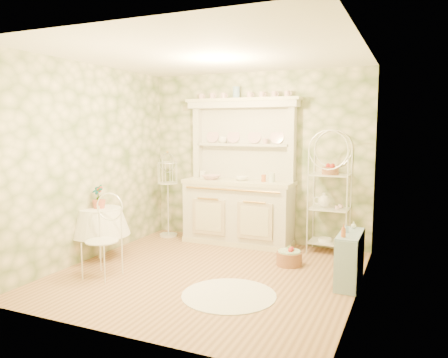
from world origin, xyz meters
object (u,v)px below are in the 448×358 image
at_px(cafe_chair, 102,245).
at_px(birdcage_stand, 168,197).
at_px(side_shelf, 350,259).
at_px(round_table, 100,231).
at_px(floor_basket, 289,258).
at_px(bakers_rack, 330,193).
at_px(kitchen_dresser, 239,172).

height_order(cafe_chair, birdcage_stand, birdcage_stand).
xyz_separation_m(side_shelf, round_table, (-3.36, -0.34, 0.09)).
bearing_deg(side_shelf, floor_basket, 152.72).
relative_size(bakers_rack, cafe_chair, 2.21).
distance_m(bakers_rack, side_shelf, 1.46).
bearing_deg(birdcage_stand, cafe_chair, -81.55).
xyz_separation_m(bakers_rack, birdcage_stand, (-2.66, -0.13, -0.22)).
distance_m(kitchen_dresser, cafe_chair, 2.46).
bearing_deg(side_shelf, kitchen_dresser, 146.65).
bearing_deg(floor_basket, birdcage_stand, 162.82).
height_order(bakers_rack, side_shelf, bakers_rack).
relative_size(cafe_chair, floor_basket, 2.64).
height_order(kitchen_dresser, floor_basket, kitchen_dresser).
relative_size(round_table, birdcage_stand, 0.59).
height_order(side_shelf, cafe_chair, cafe_chair).
bearing_deg(kitchen_dresser, birdcage_stand, -177.04).
distance_m(side_shelf, birdcage_stand, 3.34).
xyz_separation_m(cafe_chair, birdcage_stand, (-0.31, 2.08, 0.27)).
xyz_separation_m(kitchen_dresser, floor_basket, (1.04, -0.77, -1.05)).
relative_size(bakers_rack, birdcage_stand, 1.33).
distance_m(side_shelf, floor_basket, 0.95).
bearing_deg(side_shelf, cafe_chair, -162.32).
bearing_deg(kitchen_dresser, side_shelf, -32.20).
distance_m(bakers_rack, birdcage_stand, 2.67).
distance_m(side_shelf, cafe_chair, 2.98).
bearing_deg(floor_basket, side_shelf, -26.13).
xyz_separation_m(kitchen_dresser, bakers_rack, (1.41, 0.07, -0.26)).
distance_m(round_table, cafe_chair, 0.82).
height_order(side_shelf, round_table, round_table).
bearing_deg(round_table, kitchen_dresser, 45.93).
bearing_deg(round_table, side_shelf, 5.86).
bearing_deg(side_shelf, bakers_rack, 109.54).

